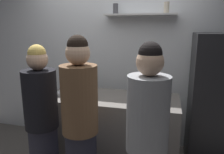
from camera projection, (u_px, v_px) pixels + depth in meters
name	position (u px, v px, depth m)	size (l,w,h in m)	color
back_wall_assembly	(114.00, 58.00, 3.35)	(4.80, 0.32, 2.60)	white
refrigerator	(216.00, 103.00, 2.73)	(0.64, 0.62, 1.70)	black
counter	(112.00, 132.00, 2.79)	(1.61, 0.70, 0.93)	#66605B
baking_pan	(72.00, 93.00, 2.75)	(0.34, 0.24, 0.05)	gray
utensil_holder	(138.00, 101.00, 2.36)	(0.10, 0.10, 0.22)	#B2B2B7
wine_bottle_amber_glass	(149.00, 89.00, 2.65)	(0.07, 0.07, 0.28)	#472814
wine_bottle_dark_glass	(143.00, 84.00, 2.77)	(0.07, 0.07, 0.33)	black
wine_bottle_green_glass	(75.00, 81.00, 2.98)	(0.08, 0.08, 0.31)	#19471E
wine_bottle_pale_glass	(134.00, 88.00, 2.69)	(0.06, 0.06, 0.29)	#B2BFB2
water_bottle_plastic	(69.00, 80.00, 3.10)	(0.09, 0.09, 0.24)	silver
person_grey_hoodie	(147.00, 145.00, 1.80)	(0.34, 0.34, 1.67)	#262633
person_blonde	(42.00, 124.00, 2.27)	(0.34, 0.34, 1.61)	#262633
person_brown_jacket	(80.00, 127.00, 2.07)	(0.34, 0.34, 1.71)	#262633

